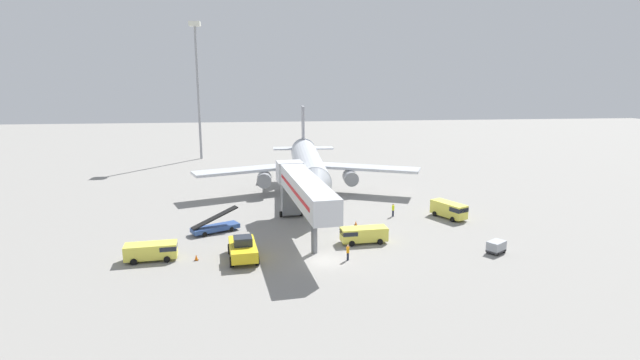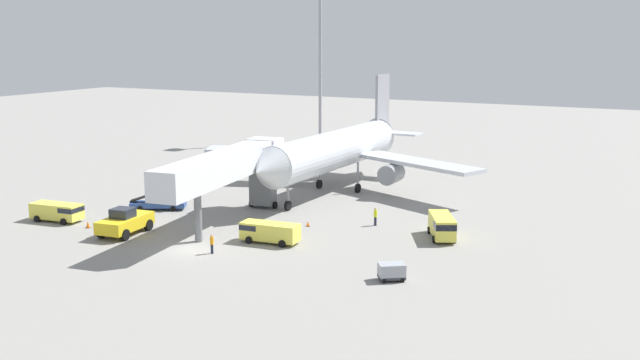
# 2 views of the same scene
# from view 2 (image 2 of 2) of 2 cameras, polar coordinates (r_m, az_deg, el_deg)

# --- Properties ---
(ground_plane) EXTENTS (300.00, 300.00, 0.00)m
(ground_plane) POSITION_cam_2_polar(r_m,az_deg,el_deg) (68.63, -9.64, -5.21)
(ground_plane) COLOR gray
(airplane_at_gate) EXTENTS (37.07, 34.99, 13.47)m
(airplane_at_gate) POSITION_cam_2_polar(r_m,az_deg,el_deg) (91.33, 1.27, 2.29)
(airplane_at_gate) COLOR silver
(airplane_at_gate) RESTS_ON ground
(jet_bridge) EXTENTS (6.20, 23.06, 7.65)m
(jet_bridge) POSITION_cam_2_polar(r_m,az_deg,el_deg) (75.50, -6.87, 0.92)
(jet_bridge) COLOR silver
(jet_bridge) RESTS_ON ground
(pushback_tug) EXTENTS (3.60, 6.33, 2.62)m
(pushback_tug) POSITION_cam_2_polar(r_m,az_deg,el_deg) (74.81, -14.49, -3.08)
(pushback_tug) COLOR yellow
(pushback_tug) RESTS_ON ground
(belt_loader_truck) EXTENTS (6.12, 4.47, 2.96)m
(belt_loader_truck) POSITION_cam_2_polar(r_m,az_deg,el_deg) (84.47, -12.10, -1.69)
(belt_loader_truck) COLOR #2D4C8E
(belt_loader_truck) RESTS_ON ground
(service_van_far_center) EXTENTS (4.09, 5.52, 2.17)m
(service_van_far_center) POSITION_cam_2_polar(r_m,az_deg,el_deg) (71.89, 9.19, -3.42)
(service_van_far_center) COLOR #E5DB4C
(service_van_far_center) RESTS_ON ground
(service_van_mid_left) EXTENTS (5.58, 2.51, 1.86)m
(service_van_mid_left) POSITION_cam_2_polar(r_m,az_deg,el_deg) (69.82, -3.91, -3.87)
(service_van_mid_left) COLOR #E5DB4C
(service_van_mid_left) RESTS_ON ground
(service_van_near_left) EXTENTS (5.58, 2.77, 1.85)m
(service_van_near_left) POSITION_cam_2_polar(r_m,az_deg,el_deg) (81.93, -19.13, -2.22)
(service_van_near_left) COLOR #E5DB4C
(service_van_near_left) RESTS_ON ground
(baggage_cart_near_center) EXTENTS (2.45, 2.29, 1.35)m
(baggage_cart_near_center) POSITION_cam_2_polar(r_m,az_deg,el_deg) (59.68, 5.42, -6.84)
(baggage_cart_near_center) COLOR #38383D
(baggage_cart_near_center) RESTS_ON ground
(ground_crew_worker_foreground) EXTENTS (0.48, 0.48, 1.84)m
(ground_crew_worker_foreground) POSITION_cam_2_polar(r_m,az_deg,el_deg) (75.97, 4.19, -2.72)
(ground_crew_worker_foreground) COLOR #1E2333
(ground_crew_worker_foreground) RESTS_ON ground
(ground_crew_worker_midground) EXTENTS (0.38, 0.38, 1.73)m
(ground_crew_worker_midground) POSITION_cam_2_polar(r_m,az_deg,el_deg) (67.02, -8.15, -4.74)
(ground_crew_worker_midground) COLOR #1E2333
(ground_crew_worker_midground) RESTS_ON ground
(safety_cone_alpha) EXTENTS (0.36, 0.36, 0.56)m
(safety_cone_alpha) POSITION_cam_2_polar(r_m,az_deg,el_deg) (75.61, -0.91, -3.31)
(safety_cone_alpha) COLOR black
(safety_cone_alpha) RESTS_ON ground
(safety_cone_bravo) EXTENTS (0.43, 0.43, 0.66)m
(safety_cone_bravo) POSITION_cam_2_polar(r_m,az_deg,el_deg) (78.48, -17.08, -3.23)
(safety_cone_bravo) COLOR black
(safety_cone_bravo) RESTS_ON ground
(apron_light_mast) EXTENTS (2.40, 2.40, 30.34)m
(apron_light_mast) POSITION_cam_2_polar(r_m,az_deg,el_deg) (133.48, 0.01, 11.71)
(apron_light_mast) COLOR #93969B
(apron_light_mast) RESTS_ON ground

